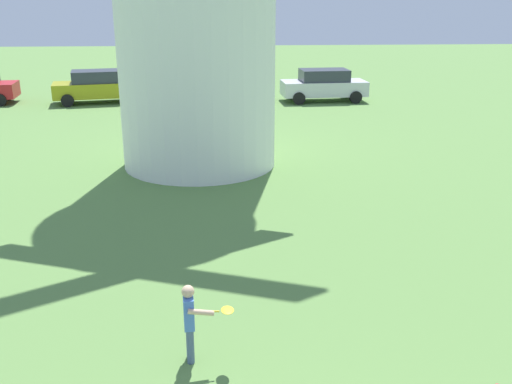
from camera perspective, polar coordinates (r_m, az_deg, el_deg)
The scene contains 4 objects.
player_far at distance 8.15m, azimuth -6.52°, elevation -12.45°, with size 0.72×0.44×1.18m.
parked_car_mustard at distance 29.23m, azimuth -15.53°, elevation 10.17°, with size 4.45×2.51×1.56m.
parked_car_green at distance 28.67m, azimuth -4.73°, elevation 10.62°, with size 4.13×2.28×1.56m.
parked_car_silver at distance 28.81m, azimuth 6.79°, elevation 10.59°, with size 4.21×2.07×1.56m.
Camera 1 is at (-0.83, -3.20, 4.88)m, focal length 40.02 mm.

